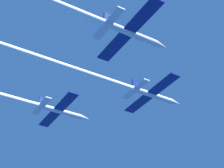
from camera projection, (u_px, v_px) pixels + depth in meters
The scene contains 1 object.
jet_lead at pixel (62, 65), 80.07m from camera, with size 19.35×75.27×3.21m.
Camera 1 is at (61.18, -46.81, -47.89)m, focal length 60.06 mm.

